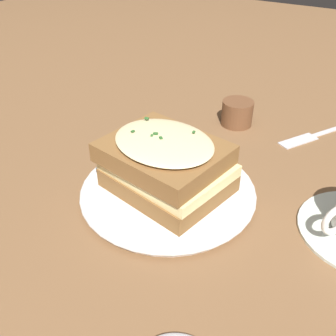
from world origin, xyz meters
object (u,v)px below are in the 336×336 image
at_px(dinner_plate, 168,191).
at_px(fork, 313,135).
at_px(condiment_pot, 237,113).
at_px(sandwich, 166,164).

height_order(dinner_plate, fork, dinner_plate).
relative_size(fork, condiment_pot, 3.04).
height_order(fork, condiment_pot, condiment_pot).
bearing_deg(condiment_pot, sandwich, -0.01).
height_order(dinner_plate, condiment_pot, condiment_pot).
height_order(sandwich, condiment_pot, sandwich).
bearing_deg(sandwich, fork, 154.03).
xyz_separation_m(dinner_plate, fork, (-0.26, 0.13, -0.01)).
relative_size(sandwich, fork, 1.03).
bearing_deg(dinner_plate, condiment_pot, -179.49).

